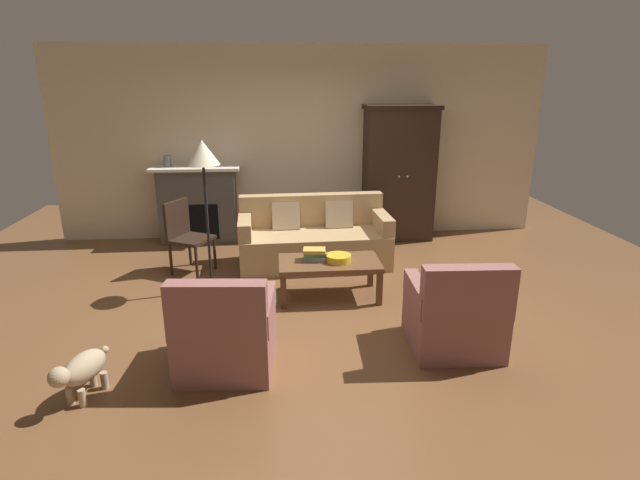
{
  "coord_description": "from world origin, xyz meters",
  "views": [
    {
      "loc": [
        -0.4,
        -5.01,
        2.32
      ],
      "look_at": [
        0.08,
        0.47,
        0.55
      ],
      "focal_mm": 28.27,
      "sensor_mm": 36.0,
      "label": 1
    }
  ],
  "objects": [
    {
      "name": "ground_plane",
      "position": [
        0.0,
        0.0,
        0.0
      ],
      "size": [
        9.6,
        9.6,
        0.0
      ],
      "primitive_type": "plane",
      "color": "brown"
    },
    {
      "name": "back_wall",
      "position": [
        0.0,
        2.55,
        1.4
      ],
      "size": [
        7.2,
        0.1,
        2.8
      ],
      "primitive_type": "cube",
      "color": "beige",
      "rests_on": "ground"
    },
    {
      "name": "fireplace",
      "position": [
        -1.55,
        2.3,
        0.57
      ],
      "size": [
        1.26,
        0.48,
        1.12
      ],
      "color": "#4C4947",
      "rests_on": "ground"
    },
    {
      "name": "armoire",
      "position": [
        1.4,
        2.22,
        0.99
      ],
      "size": [
        1.06,
        0.57,
        1.96
      ],
      "color": "black",
      "rests_on": "ground"
    },
    {
      "name": "couch",
      "position": [
        0.07,
        1.22,
        0.32
      ],
      "size": [
        1.95,
        0.92,
        0.86
      ],
      "color": "tan",
      "rests_on": "ground"
    },
    {
      "name": "coffee_table",
      "position": [
        0.16,
        0.12,
        0.37
      ],
      "size": [
        1.1,
        0.6,
        0.42
      ],
      "color": "brown",
      "rests_on": "ground"
    },
    {
      "name": "fruit_bowl",
      "position": [
        0.25,
        0.1,
        0.46
      ],
      "size": [
        0.28,
        0.28,
        0.08
      ],
      "primitive_type": "cylinder",
      "color": "gold",
      "rests_on": "coffee_table"
    },
    {
      "name": "book_stack",
      "position": [
        0.0,
        0.17,
        0.49
      ],
      "size": [
        0.27,
        0.2,
        0.13
      ],
      "color": "gray",
      "rests_on": "coffee_table"
    },
    {
      "name": "mantel_vase_slate",
      "position": [
        -1.93,
        2.28,
        1.2
      ],
      "size": [
        0.11,
        0.11,
        0.16
      ],
      "primitive_type": "cylinder",
      "color": "#565B66",
      "rests_on": "fireplace"
    },
    {
      "name": "mantel_vase_bronze",
      "position": [
        -1.37,
        2.28,
        1.24
      ],
      "size": [
        0.1,
        0.1,
        0.24
      ],
      "primitive_type": "cylinder",
      "color": "olive",
      "rests_on": "fireplace"
    },
    {
      "name": "armchair_near_left",
      "position": [
        -0.85,
        -1.25,
        0.32
      ],
      "size": [
        0.84,
        0.83,
        0.88
      ],
      "color": "#935B56",
      "rests_on": "ground"
    },
    {
      "name": "armchair_near_right",
      "position": [
        1.15,
        -1.1,
        0.32
      ],
      "size": [
        0.81,
        0.8,
        0.88
      ],
      "color": "#935B56",
      "rests_on": "ground"
    },
    {
      "name": "side_chair_wooden",
      "position": [
        -1.54,
        1.05,
        0.51
      ],
      "size": [
        0.59,
        0.59,
        0.9
      ],
      "color": "black",
      "rests_on": "ground"
    },
    {
      "name": "floor_lamp",
      "position": [
        -1.17,
        0.4,
        1.48
      ],
      "size": [
        0.36,
        0.36,
        1.71
      ],
      "color": "black",
      "rests_on": "ground"
    },
    {
      "name": "dog",
      "position": [
        -1.89,
        -1.59,
        0.25
      ],
      "size": [
        0.34,
        0.54,
        0.39
      ],
      "color": "tan",
      "rests_on": "ground"
    }
  ]
}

